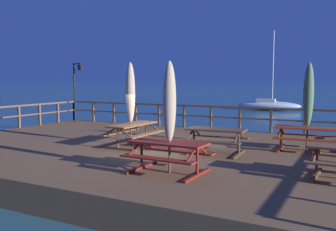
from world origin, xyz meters
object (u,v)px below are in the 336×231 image
object	(u,v)px
patio_umbrella_short_back	(130,93)
patio_umbrella_tall_back_right	(309,95)
picnic_table_front_right	(168,150)
sailboat_distant	(269,105)
lamp_post_hooked	(77,83)
patio_umbrella_tall_mid_left	(169,102)
picnic_table_back_right	(309,134)
picnic_table_mid_centre	(216,135)
picnic_table_front_left	(133,129)

from	to	relation	value
patio_umbrella_short_back	patio_umbrella_tall_back_right	size ratio (longest dim) A/B	1.02
picnic_table_front_right	patio_umbrella_tall_back_right	bearing A→B (deg)	59.61
sailboat_distant	lamp_post_hooked	bearing A→B (deg)	-104.67
patio_umbrella_tall_mid_left	patio_umbrella_short_back	distance (m)	3.96
patio_umbrella_short_back	picnic_table_back_right	bearing A→B (deg)	18.23
patio_umbrella_tall_back_right	sailboat_distant	bearing A→B (deg)	104.93
picnic_table_front_right	patio_umbrella_tall_back_right	size ratio (longest dim) A/B	0.70
picnic_table_front_right	lamp_post_hooked	bearing A→B (deg)	141.69
patio_umbrella_short_back	patio_umbrella_tall_back_right	xyz separation A→B (m)	(5.50, 1.88, -0.03)
patio_umbrella_tall_back_right	picnic_table_front_right	bearing A→B (deg)	-120.39
patio_umbrella_tall_mid_left	patio_umbrella_short_back	bearing A→B (deg)	136.91
picnic_table_back_right	sailboat_distant	world-z (taller)	sailboat_distant
picnic_table_back_right	lamp_post_hooked	bearing A→B (deg)	166.46
patio_umbrella_short_back	picnic_table_mid_centre	bearing A→B (deg)	2.60
picnic_table_front_right	patio_umbrella_short_back	bearing A→B (deg)	136.80
picnic_table_front_right	lamp_post_hooked	size ratio (longest dim) A/B	0.61
lamp_post_hooked	patio_umbrella_tall_back_right	bearing A→B (deg)	-13.40
lamp_post_hooked	sailboat_distant	bearing A→B (deg)	75.33
sailboat_distant	patio_umbrella_short_back	bearing A→B (deg)	-87.90
picnic_table_back_right	picnic_table_front_right	bearing A→B (deg)	-121.20
picnic_table_front_right	patio_umbrella_tall_mid_left	bearing A→B (deg)	-36.23
picnic_table_back_right	picnic_table_mid_centre	distance (m)	3.03
picnic_table_front_left	picnic_table_mid_centre	xyz separation A→B (m)	(3.00, 0.07, -0.01)
lamp_post_hooked	picnic_table_back_right	bearing A→B (deg)	-13.54
picnic_table_front_left	patio_umbrella_short_back	world-z (taller)	patio_umbrella_short_back
picnic_table_front_right	picnic_table_back_right	size ratio (longest dim) A/B	0.92
patio_umbrella_tall_mid_left	sailboat_distant	xyz separation A→B (m)	(-3.84, 28.76, -1.94)
patio_umbrella_tall_mid_left	picnic_table_front_right	bearing A→B (deg)	143.77
patio_umbrella_tall_mid_left	picnic_table_back_right	bearing A→B (deg)	59.52
patio_umbrella_short_back	lamp_post_hooked	size ratio (longest dim) A/B	0.89
sailboat_distant	patio_umbrella_tall_mid_left	bearing A→B (deg)	-82.39
sailboat_distant	picnic_table_front_right	bearing A→B (deg)	-82.48
picnic_table_back_right	patio_umbrella_tall_back_right	distance (m)	1.23
patio_umbrella_short_back	sailboat_distant	bearing A→B (deg)	92.10
picnic_table_front_right	patio_umbrella_tall_back_right	xyz separation A→B (m)	(2.66, 4.54, 1.24)
lamp_post_hooked	sailboat_distant	distance (m)	22.16
picnic_table_front_left	picnic_table_back_right	bearing A→B (deg)	17.74
picnic_table_back_right	patio_umbrella_short_back	world-z (taller)	patio_umbrella_short_back
picnic_table_mid_centre	picnic_table_front_right	bearing A→B (deg)	-94.15
patio_umbrella_short_back	lamp_post_hooked	xyz separation A→B (m)	(-6.54, 4.74, 0.29)
picnic_table_back_right	patio_umbrella_short_back	bearing A→B (deg)	-161.77
picnic_table_front_left	lamp_post_hooked	distance (m)	8.22
picnic_table_mid_centre	patio_umbrella_tall_mid_left	xyz separation A→B (m)	(-0.15, -2.84, 1.18)
patio_umbrella_tall_mid_left	sailboat_distant	bearing A→B (deg)	97.61
picnic_table_back_right	picnic_table_front_left	bearing A→B (deg)	-162.26
picnic_table_front_left	lamp_post_hooked	xyz separation A→B (m)	(-6.57, 4.68, 1.55)
picnic_table_back_right	patio_umbrella_tall_mid_left	bearing A→B (deg)	-120.48
patio_umbrella_tall_mid_left	lamp_post_hooked	distance (m)	12.02
picnic_table_front_left	picnic_table_back_right	world-z (taller)	same
lamp_post_hooked	sailboat_distant	world-z (taller)	sailboat_distant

